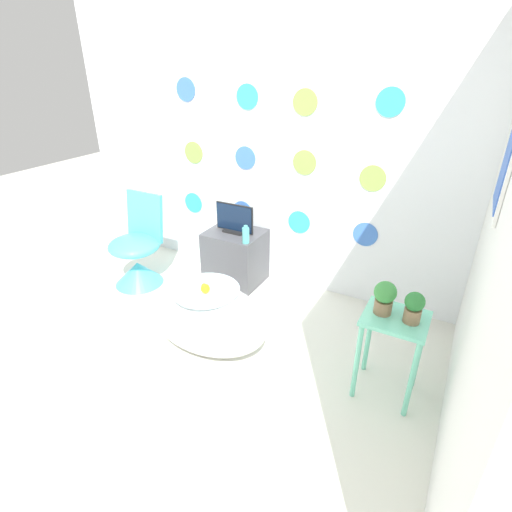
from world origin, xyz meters
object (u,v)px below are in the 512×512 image
Objects in this scene: bathtub at (208,317)px; tv at (234,220)px; vase at (246,235)px; potted_plant_left at (385,297)px; potted_plant_right at (414,307)px; chair at (137,257)px.

bathtub is 1.05m from tv.
potted_plant_left is at bearing -25.01° from vase.
vase is 1.59m from potted_plant_right.
vase is at bearing -37.05° from tv.
chair is at bearing -148.96° from tv.
tv is at bearing 31.04° from chair.
potted_plant_right reaches higher than vase.
potted_plant_left is 0.17m from potted_plant_right.
vase reaches higher than bathtub.
potted_plant_right is (2.46, -0.30, 0.42)m from chair.
bathtub is 4.89× the size of potted_plant_right.
bathtub is 1.12× the size of chair.
potted_plant_left is 1.08× the size of potted_plant_right.
chair is at bearing 172.89° from potted_plant_left.
vase is at bearing 157.18° from potted_plant_right.
bathtub is at bearing -21.99° from chair.
bathtub is 1.27m from potted_plant_left.
potted_plant_left reaches higher than potted_plant_right.
chair is 5.30× the size of vase.
chair is at bearing 173.10° from potted_plant_right.
vase is (-0.12, 0.77, 0.33)m from bathtub.
tv is (0.79, 0.48, 0.36)m from chair.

